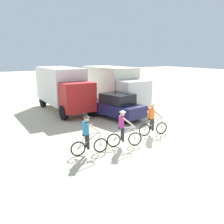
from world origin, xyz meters
TOP-DOWN VIEW (x-y plane):
  - ground_plane at (0.00, 0.00)m, footprint 120.00×120.00m
  - box_truck_white_box at (-0.82, 9.75)m, footprint 2.43×6.76m
  - box_truck_cream_rv at (3.15, 8.71)m, footprint 2.58×6.82m
  - sedan_parked at (1.44, 5.51)m, footprint 2.57×4.47m
  - cyclist_orange_shirt at (-2.97, 0.89)m, footprint 1.72×0.53m
  - cyclist_cowboy_hat at (-1.11, 0.88)m, footprint 1.63×0.77m
  - cyclist_near_camera at (1.20, 1.44)m, footprint 1.70×0.57m

SIDE VIEW (x-z plane):
  - ground_plane at x=0.00m, z-range 0.00..0.00m
  - cyclist_orange_shirt at x=-2.97m, z-range -0.06..1.76m
  - cyclist_cowboy_hat at x=-1.11m, z-range -0.06..1.76m
  - cyclist_near_camera at x=1.20m, z-range -0.06..1.76m
  - sedan_parked at x=1.44m, z-range 0.00..1.76m
  - box_truck_white_box at x=-0.82m, z-range 0.20..3.55m
  - box_truck_cream_rv at x=3.15m, z-range 0.20..3.55m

